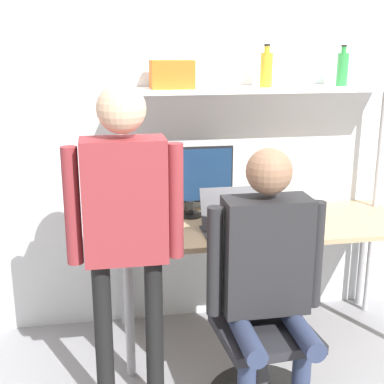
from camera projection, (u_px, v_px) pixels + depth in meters
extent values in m
plane|color=gray|center=(277.00, 367.00, 3.12)|extent=(12.00, 12.00, 0.00)
cube|color=silver|center=(248.00, 118.00, 3.46)|extent=(8.00, 0.06, 2.70)
cube|color=tan|center=(263.00, 225.00, 3.26)|extent=(1.80, 0.70, 0.03)
cylinder|color=#A5A5AA|center=(130.00, 316.00, 2.95)|extent=(0.05, 0.05, 0.74)
cylinder|color=#A5A5AA|center=(124.00, 273.00, 3.50)|extent=(0.05, 0.05, 0.74)
cylinder|color=#A5A5AA|center=(363.00, 256.00, 3.78)|extent=(0.05, 0.05, 0.74)
cube|color=white|center=(258.00, 89.00, 3.22)|extent=(1.71, 0.31, 0.02)
cylinder|color=#B2B2B7|center=(123.00, 218.00, 3.29)|extent=(0.04, 0.04, 1.57)
cylinder|color=#B2B2B7|center=(375.00, 204.00, 3.57)|extent=(0.04, 0.04, 1.57)
cylinder|color=black|center=(190.00, 215.00, 3.38)|extent=(0.16, 0.16, 0.01)
cylinder|color=black|center=(190.00, 207.00, 3.37)|extent=(0.06, 0.06, 0.09)
cube|color=black|center=(190.00, 175.00, 3.32)|extent=(0.55, 0.01, 0.35)
cube|color=navy|center=(190.00, 175.00, 3.31)|extent=(0.53, 0.02, 0.33)
cube|color=#333338|center=(233.00, 232.00, 3.08)|extent=(0.35, 0.25, 0.01)
cube|color=black|center=(234.00, 232.00, 3.06)|extent=(0.29, 0.14, 0.00)
cube|color=#333338|center=(230.00, 208.00, 3.11)|extent=(0.35, 0.12, 0.23)
cube|color=navy|center=(230.00, 209.00, 3.11)|extent=(0.30, 0.10, 0.20)
cube|color=#264C8C|center=(280.00, 229.00, 3.13)|extent=(0.07, 0.15, 0.01)
cube|color=black|center=(280.00, 228.00, 3.13)|extent=(0.06, 0.13, 0.00)
cylinder|color=#4C4C51|center=(263.00, 366.00, 2.73)|extent=(0.06, 0.06, 0.34)
cube|color=#26262B|center=(265.00, 332.00, 2.68)|extent=(0.50, 0.50, 0.05)
cube|color=#26262B|center=(251.00, 270.00, 2.81)|extent=(0.42, 0.07, 0.45)
cylinder|color=#2D3856|center=(301.00, 384.00, 2.59)|extent=(0.09, 0.09, 0.45)
cylinder|color=#2D3856|center=(246.00, 337.00, 2.50)|extent=(0.10, 0.38, 0.10)
cylinder|color=#2D3856|center=(301.00, 332.00, 2.55)|extent=(0.10, 0.38, 0.10)
cube|color=#262628|center=(266.00, 255.00, 2.60)|extent=(0.42, 0.20, 0.58)
cylinder|color=#262628|center=(215.00, 262.00, 2.56)|extent=(0.08, 0.08, 0.55)
cylinder|color=#262628|center=(315.00, 255.00, 2.64)|extent=(0.08, 0.08, 0.55)
sphere|color=#8C664C|center=(269.00, 171.00, 2.48)|extent=(0.22, 0.22, 0.22)
cylinder|color=black|center=(104.00, 338.00, 2.65)|extent=(0.09, 0.09, 0.83)
cylinder|color=black|center=(154.00, 333.00, 2.69)|extent=(0.09, 0.09, 0.83)
cube|color=maroon|center=(125.00, 201.00, 2.48)|extent=(0.39, 0.20, 0.59)
cylinder|color=maroon|center=(72.00, 206.00, 2.44)|extent=(0.08, 0.08, 0.56)
cylinder|color=maroon|center=(175.00, 201.00, 2.52)|extent=(0.08, 0.08, 0.56)
sphere|color=#D8AD8C|center=(121.00, 109.00, 2.36)|extent=(0.22, 0.22, 0.22)
cylinder|color=gold|center=(266.00, 70.00, 3.20)|extent=(0.08, 0.08, 0.20)
cylinder|color=gold|center=(267.00, 49.00, 3.17)|extent=(0.03, 0.03, 0.04)
cylinder|color=black|center=(267.00, 45.00, 3.16)|extent=(0.04, 0.04, 0.01)
cylinder|color=#2D8C3F|center=(342.00, 70.00, 3.28)|extent=(0.07, 0.07, 0.20)
cylinder|color=#2D8C3F|center=(344.00, 50.00, 3.25)|extent=(0.03, 0.03, 0.04)
cylinder|color=black|center=(344.00, 46.00, 3.24)|extent=(0.04, 0.04, 0.01)
cube|color=#D1661E|center=(172.00, 74.00, 3.11)|extent=(0.25, 0.18, 0.16)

